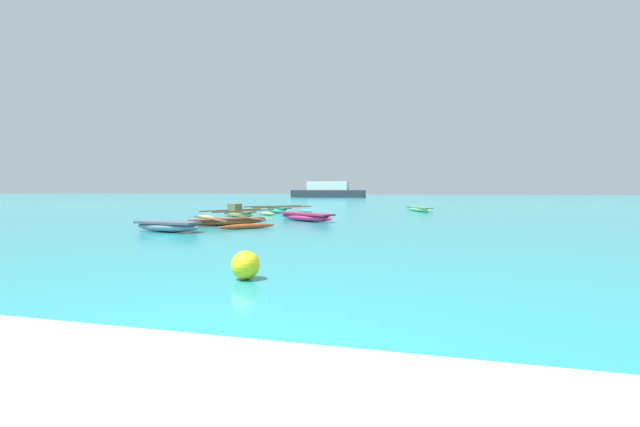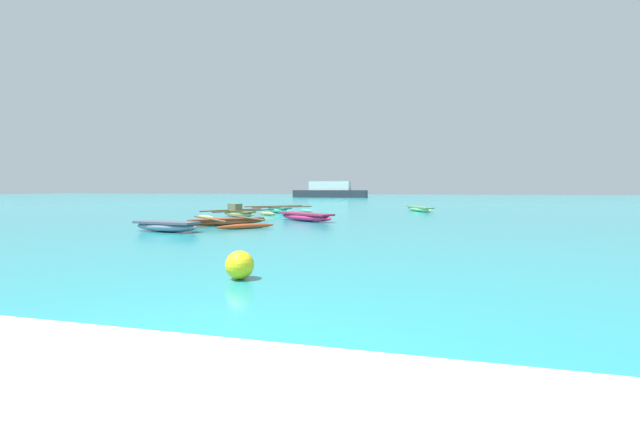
% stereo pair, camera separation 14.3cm
% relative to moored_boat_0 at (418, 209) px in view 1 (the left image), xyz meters
% --- Properties ---
extents(ground_plane, '(240.00, 240.00, 0.00)m').
position_rel_moored_boat_0_xyz_m(ground_plane, '(-1.40, -27.28, -0.19)').
color(ground_plane, teal).
extents(moored_boat_0, '(2.15, 4.03, 0.33)m').
position_rel_moored_boat_0_xyz_m(moored_boat_0, '(0.00, 0.00, 0.00)').
color(moored_boat_0, '#8BDF8E').
rests_on(moored_boat_0, ground_plane).
extents(moored_boat_1, '(4.66, 4.54, 0.34)m').
position_rel_moored_boat_0_xyz_m(moored_boat_1, '(-7.50, -13.52, -0.03)').
color(moored_boat_1, '#B44420').
rests_on(moored_boat_1, ground_plane).
extents(moored_boat_2, '(4.34, 4.27, 0.44)m').
position_rel_moored_boat_0_xyz_m(moored_boat_2, '(-8.64, -4.24, 0.02)').
color(moored_boat_2, '#50CFAD').
rests_on(moored_boat_2, ground_plane).
extents(moored_boat_3, '(3.27, 4.45, 0.72)m').
position_rel_moored_boat_0_xyz_m(moored_boat_3, '(-9.38, -8.56, 0.05)').
color(moored_boat_3, tan).
rests_on(moored_boat_3, ground_plane).
extents(moored_boat_4, '(3.41, 2.67, 0.39)m').
position_rel_moored_boat_0_xyz_m(moored_boat_4, '(-4.97, -10.42, 0.03)').
color(moored_boat_4, '#E32C6D').
rests_on(moored_boat_4, ground_plane).
extents(moored_boat_5, '(2.73, 1.15, 0.37)m').
position_rel_moored_boat_0_xyz_m(moored_boat_5, '(-8.32, -16.59, 0.02)').
color(moored_boat_5, gray).
rests_on(moored_boat_5, ground_plane).
extents(mooring_buoy_0, '(0.49, 0.49, 0.49)m').
position_rel_moored_boat_0_xyz_m(mooring_buoy_0, '(-2.27, -23.33, 0.06)').
color(mooring_buoy_0, yellow).
rests_on(mooring_buoy_0, ground_plane).
extents(distant_ferry, '(13.22, 2.91, 2.91)m').
position_rel_moored_boat_0_xyz_m(distant_ferry, '(-17.01, 45.01, 1.00)').
color(distant_ferry, '#2D333D').
rests_on(distant_ferry, ground_plane).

